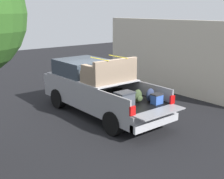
% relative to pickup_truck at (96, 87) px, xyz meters
% --- Properties ---
extents(ground_plane, '(40.00, 40.00, 0.00)m').
position_rel_pickup_truck_xyz_m(ground_plane, '(-0.38, -0.00, -0.98)').
color(ground_plane, black).
extents(pickup_truck, '(6.05, 2.06, 2.23)m').
position_rel_pickup_truck_xyz_m(pickup_truck, '(0.00, 0.00, 0.00)').
color(pickup_truck, gray).
rests_on(pickup_truck, ground_plane).
extents(building_facade, '(8.48, 0.36, 3.42)m').
position_rel_pickup_truck_xyz_m(building_facade, '(0.20, -4.63, 0.73)').
color(building_facade, beige).
rests_on(building_facade, ground_plane).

